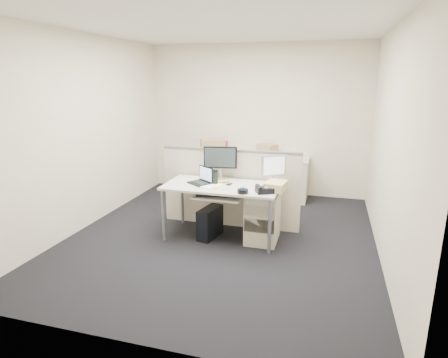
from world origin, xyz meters
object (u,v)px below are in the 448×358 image
(laptop, at_px, (199,176))
(monitor_main, at_px, (220,163))
(desk, at_px, (222,190))
(desk_phone, at_px, (265,190))

(laptop, bearing_deg, monitor_main, 93.26)
(desk, distance_m, monitor_main, 0.43)
(monitor_main, bearing_deg, desk_phone, -43.90)
(desk, height_order, laptop, laptop)
(desk, xyz_separation_m, desk_phone, (0.60, -0.18, 0.10))
(desk, bearing_deg, monitor_main, 109.32)
(desk, bearing_deg, desk_phone, -16.70)
(desk, distance_m, laptop, 0.35)
(desk_phone, bearing_deg, desk, 137.11)
(monitor_main, height_order, laptop, monitor_main)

